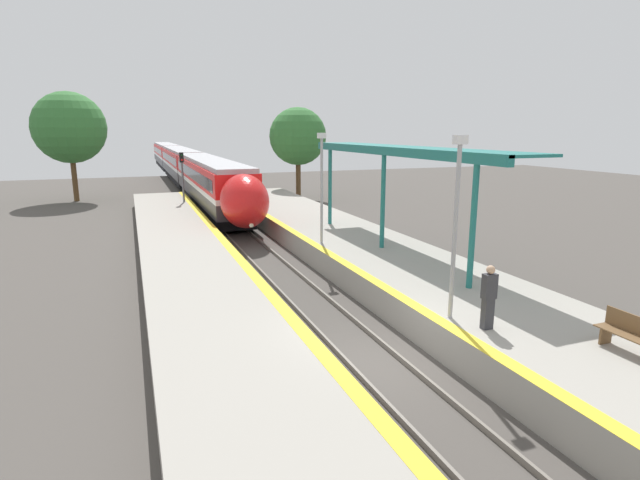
% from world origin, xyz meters
% --- Properties ---
extents(ground_plane, '(120.00, 120.00, 0.00)m').
position_xyz_m(ground_plane, '(0.00, 0.00, 0.00)').
color(ground_plane, '#4C4742').
extents(rail_left, '(0.08, 90.00, 0.15)m').
position_xyz_m(rail_left, '(-0.72, 0.00, 0.07)').
color(rail_left, slate).
rests_on(rail_left, ground_plane).
extents(rail_right, '(0.08, 90.00, 0.15)m').
position_xyz_m(rail_right, '(0.72, 0.00, 0.07)').
color(rail_right, slate).
rests_on(rail_right, ground_plane).
extents(train, '(2.74, 71.84, 3.95)m').
position_xyz_m(train, '(0.00, 49.69, 2.25)').
color(train, black).
rests_on(train, ground_plane).
extents(platform_right, '(5.10, 64.00, 1.03)m').
position_xyz_m(platform_right, '(4.22, 0.00, 0.51)').
color(platform_right, '#9E998E').
rests_on(platform_right, ground_plane).
extents(platform_left, '(3.95, 64.00, 1.03)m').
position_xyz_m(platform_left, '(-3.64, 0.00, 0.51)').
color(platform_left, '#9E998E').
rests_on(platform_left, ground_plane).
extents(platform_bench, '(0.44, 1.64, 0.89)m').
position_xyz_m(platform_bench, '(4.85, -3.54, 1.50)').
color(platform_bench, brown).
rests_on(platform_bench, platform_right).
extents(person_waiting, '(0.36, 0.23, 1.71)m').
position_xyz_m(person_waiting, '(2.69, -1.14, 1.91)').
color(person_waiting, '#333338').
rests_on(person_waiting, platform_right).
extents(railway_signal, '(0.28, 0.28, 4.56)m').
position_xyz_m(railway_signal, '(-2.26, 25.71, 2.78)').
color(railway_signal, '#59595E').
rests_on(railway_signal, ground_plane).
extents(lamppost_near, '(0.36, 0.20, 4.96)m').
position_xyz_m(lamppost_near, '(2.26, -0.13, 3.89)').
color(lamppost_near, '#9E9EA3').
rests_on(lamppost_near, platform_right).
extents(lamppost_mid, '(0.36, 0.20, 4.96)m').
position_xyz_m(lamppost_mid, '(2.26, 9.83, 3.89)').
color(lamppost_mid, '#9E9EA3').
rests_on(lamppost_mid, platform_right).
extents(station_canopy, '(2.02, 15.31, 4.40)m').
position_xyz_m(station_canopy, '(4.99, 8.06, 5.10)').
color(station_canopy, '#1E6B66').
rests_on(station_canopy, platform_right).
extents(background_tree_left, '(6.02, 6.02, 9.31)m').
position_xyz_m(background_tree_left, '(-10.29, 37.14, 6.29)').
color(background_tree_left, brown).
rests_on(background_tree_left, ground_plane).
extents(background_tree_right, '(5.04, 5.04, 8.08)m').
position_xyz_m(background_tree_right, '(8.39, 31.69, 5.53)').
color(background_tree_right, brown).
rests_on(background_tree_right, ground_plane).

